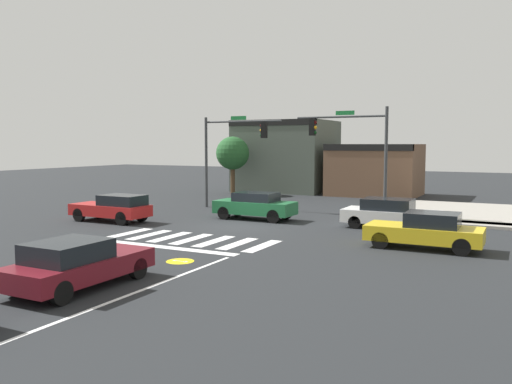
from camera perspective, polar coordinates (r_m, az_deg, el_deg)
The scene contains 14 objects.
ground_plane at distance 26.96m, azimuth -1.62°, elevation -3.60°, with size 120.00×120.00×0.00m, color #232628.
crosswalk_near at distance 23.17m, azimuth -7.02°, elevation -5.09°, with size 7.48×2.79×0.01m.
lane_markings at distance 17.20m, azimuth -16.98°, elevation -8.91°, with size 6.80×18.75×0.01m.
bike_detector_marking at distance 18.93m, azimuth -8.23°, elevation -7.44°, with size 1.00×1.00×0.01m.
curb_corner_northeast at distance 33.29m, azimuth 19.49°, elevation -2.08°, with size 10.00×10.60×0.15m.
storefront_row at distance 45.48m, azimuth 6.29°, elevation 3.47°, with size 15.49×6.71×6.16m.
traffic_signal_northwest at distance 33.60m, azimuth -2.70°, elevation 5.23°, with size 5.48×0.32×5.89m.
traffic_signal_northeast at distance 30.40m, azimuth 10.49°, elevation 5.36°, with size 5.37×0.32×6.20m.
car_green at distance 28.82m, azimuth -0.10°, elevation -1.46°, with size 4.43×1.77×1.50m.
car_white at distance 26.60m, azimuth 14.38°, elevation -2.26°, with size 4.65×1.91×1.47m.
car_red at distance 28.95m, azimuth -15.22°, elevation -1.65°, with size 4.37×1.74×1.47m.
car_maroon at distance 16.05m, azimuth -18.87°, elevation -7.35°, with size 1.94×4.42×1.42m.
car_yellow at distance 21.82m, azimuth 17.95°, elevation -4.00°, with size 4.44×1.80×1.47m.
roadside_tree at distance 43.02m, azimuth -2.55°, elevation 4.19°, with size 2.71×2.71×4.76m.
Camera 1 is at (12.86, -23.33, 4.14)m, focal length 36.86 mm.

